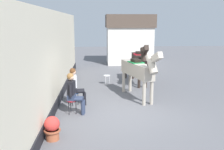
{
  "coord_description": "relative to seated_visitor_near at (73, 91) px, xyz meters",
  "views": [
    {
      "loc": [
        -0.95,
        -8.1,
        3.03
      ],
      "look_at": [
        -0.4,
        1.2,
        1.05
      ],
      "focal_mm": 40.6,
      "sensor_mm": 36.0,
      "label": 1
    }
  ],
  "objects": [
    {
      "name": "pub_facade_wall",
      "position": [
        -0.8,
        1.52,
        0.76
      ],
      "size": [
        0.34,
        14.0,
        3.4
      ],
      "color": "beige",
      "rests_on": "ground_plane"
    },
    {
      "name": "saddled_horse_near",
      "position": [
        2.4,
        1.58,
        0.38
      ],
      "size": [
        1.12,
        2.91,
        2.06
      ],
      "color": "#B2A899",
      "rests_on": "ground_plane"
    },
    {
      "name": "seated_visitor_near",
      "position": [
        0.0,
        0.0,
        0.0
      ],
      "size": [
        0.61,
        0.49,
        1.39
      ],
      "color": "red",
      "rests_on": "ground_plane"
    },
    {
      "name": "seated_visitor_far",
      "position": [
        -0.0,
        0.91,
        0.0
      ],
      "size": [
        0.61,
        0.49,
        1.39
      ],
      "color": "#194C99",
      "rests_on": "ground_plane"
    },
    {
      "name": "flower_planter_near",
      "position": [
        -0.39,
        -1.88,
        -0.44
      ],
      "size": [
        0.43,
        0.43,
        0.64
      ],
      "color": "#A85638",
      "rests_on": "ground_plane"
    },
    {
      "name": "distant_cottage",
      "position": [
        3.15,
        10.38,
        1.02
      ],
      "size": [
        3.4,
        2.6,
        3.5
      ],
      "color": "silver",
      "rests_on": "ground_plane"
    },
    {
      "name": "spare_stool_white",
      "position": [
        1.26,
        3.96,
        -0.38
      ],
      "size": [
        0.32,
        0.32,
        0.46
      ],
      "color": "white",
      "rests_on": "ground_plane"
    },
    {
      "name": "ground_plane",
      "position": [
        1.75,
        3.02,
        -0.78
      ],
      "size": [
        40.0,
        40.0,
        0.0
      ],
      "primitive_type": "plane",
      "color": "slate"
    },
    {
      "name": "saddled_horse_far",
      "position": [
        2.87,
        4.06,
        0.38
      ],
      "size": [
        0.5,
        3.0,
        2.06
      ],
      "color": "#2D231E",
      "rests_on": "ground_plane"
    }
  ]
}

